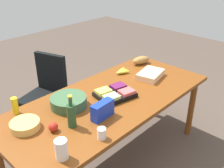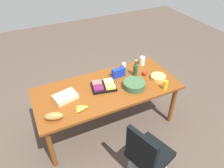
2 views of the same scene
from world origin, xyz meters
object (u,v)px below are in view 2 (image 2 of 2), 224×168
Objects in this scene: chip_bowl at (158,77)px; conference_table at (107,92)px; wine_bottle at (135,70)px; salad_bowl at (134,85)px; bread_loaf at (54,116)px; office_chair at (147,158)px; mayo_jar at (142,61)px; mustard_bottle at (166,85)px; chip_bag_blue at (119,73)px; paper_cup at (124,65)px; fruit_platter at (104,86)px; apple_red at (144,73)px; banana_bunch at (82,108)px; sheet_cake at (65,97)px.

conference_table is at bearing -9.94° from chip_bowl.
wine_bottle reaches higher than chip_bowl.
bread_loaf is at bearing 6.20° from salad_bowl.
office_chair is 6.17× the size of mayo_jar.
mustard_bottle is 0.46× the size of salad_bowl.
paper_cup is at bearing -136.04° from chip_bag_blue.
wine_bottle is 1.87× the size of mustard_bottle.
chip_bag_blue is 0.54× the size of fruit_platter.
mustard_bottle is (-0.22, 0.51, -0.03)m from wine_bottle.
apple_red is (0.14, 0.30, -0.04)m from mayo_jar.
mayo_jar is 1.82m from bread_loaf.
bread_loaf is at bearing 12.34° from apple_red.
banana_bunch is (1.34, 0.63, -0.05)m from mayo_jar.
mustard_bottle is at bearing 148.06° from salad_bowl.
apple_red reaches higher than sheet_cake.
salad_bowl is at bearing 56.82° from wine_bottle.
apple_red is 0.24m from chip_bowl.
sheet_cake is 0.40m from bread_loaf.
office_chair is 3.93× the size of bread_loaf.
paper_cup is at bearing -101.78° from salad_bowl.
wine_bottle is (-0.47, -1.17, 0.56)m from office_chair.
mustard_bottle is (-0.28, 0.80, 0.03)m from paper_cup.
mayo_jar reaches higher than apple_red.
mayo_jar reaches higher than chip_bowl.
banana_bunch is at bearing -5.44° from mustard_bottle.
chip_bowl is at bearing 168.90° from fruit_platter.
chip_bag_blue is 2.89× the size of apple_red.
wine_bottle is at bearing -172.59° from fruit_platter.
apple_red is 1.34m from sheet_cake.
fruit_platter is at bearing -83.13° from office_chair.
fruit_platter is 0.89m from bread_loaf.
mustard_bottle is at bearing 174.56° from banana_bunch.
conference_table is 0.12m from fruit_platter.
bread_loaf is at bearing 22.88° from chip_bag_blue.
bread_loaf is at bearing 26.63° from paper_cup.
office_chair reaches higher than sheet_cake.
banana_bunch is at bearing 113.87° from sheet_cake.
chip_bag_blue is 0.92× the size of chip_bowl.
mustard_bottle is (-1.28, 0.12, 0.05)m from banana_bunch.
chip_bag_blue is 0.64m from chip_bowl.
mayo_jar is at bearing -157.60° from conference_table.
conference_table is at bearing 3.83° from apple_red.
banana_bunch is at bearing -52.80° from office_chair.
bread_loaf reaches higher than banana_bunch.
paper_cup is 0.46× the size of banana_bunch.
apple_red is at bearing -178.45° from fruit_platter.
fruit_platter is at bearing -158.70° from bread_loaf.
mustard_bottle is at bearing 99.69° from apple_red.
fruit_platter is at bearing 7.41° from wine_bottle.
sheet_cake is 0.34m from banana_bunch.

